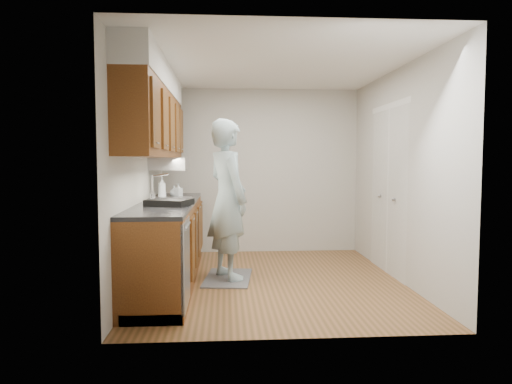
# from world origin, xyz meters

# --- Properties ---
(floor) EXTENTS (3.50, 3.50, 0.00)m
(floor) POSITION_xyz_m (0.00, 0.00, 0.00)
(floor) COLOR brown
(floor) RESTS_ON ground
(ceiling) EXTENTS (3.50, 3.50, 0.00)m
(ceiling) POSITION_xyz_m (0.00, 0.00, 2.50)
(ceiling) COLOR white
(ceiling) RESTS_ON wall_left
(wall_left) EXTENTS (0.02, 3.50, 2.50)m
(wall_left) POSITION_xyz_m (-1.50, 0.00, 1.25)
(wall_left) COLOR #B9B6AD
(wall_left) RESTS_ON floor
(wall_right) EXTENTS (0.02, 3.50, 2.50)m
(wall_right) POSITION_xyz_m (1.50, 0.00, 1.25)
(wall_right) COLOR #B9B6AD
(wall_right) RESTS_ON floor
(wall_back) EXTENTS (3.00, 0.02, 2.50)m
(wall_back) POSITION_xyz_m (0.00, 1.75, 1.25)
(wall_back) COLOR #B9B6AD
(wall_back) RESTS_ON floor
(counter) EXTENTS (0.64, 2.80, 1.30)m
(counter) POSITION_xyz_m (-1.20, -0.00, 0.49)
(counter) COLOR brown
(counter) RESTS_ON floor
(upper_cabinets) EXTENTS (0.47, 2.80, 1.21)m
(upper_cabinets) POSITION_xyz_m (-1.33, 0.05, 1.95)
(upper_cabinets) COLOR brown
(upper_cabinets) RESTS_ON wall_left
(closet_door) EXTENTS (0.02, 1.22, 2.05)m
(closet_door) POSITION_xyz_m (1.49, 0.30, 1.02)
(closet_door) COLOR white
(closet_door) RESTS_ON wall_right
(floor_mat) EXTENTS (0.63, 0.95, 0.02)m
(floor_mat) POSITION_xyz_m (-0.51, 0.14, 0.01)
(floor_mat) COLOR slate
(floor_mat) RESTS_ON floor
(person) EXTENTS (0.78, 0.90, 2.13)m
(person) POSITION_xyz_m (-0.51, 0.14, 1.08)
(person) COLOR #9AB5BB
(person) RESTS_ON floor_mat
(soap_bottle_a) EXTENTS (0.12, 0.12, 0.27)m
(soap_bottle_a) POSITION_xyz_m (-1.34, 0.57, 1.07)
(soap_bottle_a) COLOR white
(soap_bottle_a) RESTS_ON counter
(soap_bottle_b) EXTENTS (0.11, 0.11, 0.17)m
(soap_bottle_b) POSITION_xyz_m (-1.15, 0.73, 1.03)
(soap_bottle_b) COLOR white
(soap_bottle_b) RESTS_ON counter
(soap_bottle_c) EXTENTS (0.15, 0.15, 0.15)m
(soap_bottle_c) POSITION_xyz_m (-1.21, 0.78, 1.01)
(soap_bottle_c) COLOR white
(soap_bottle_c) RESTS_ON counter
(dish_rack) EXTENTS (0.52, 0.47, 0.07)m
(dish_rack) POSITION_xyz_m (-1.13, -0.42, 0.97)
(dish_rack) COLOR black
(dish_rack) RESTS_ON counter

